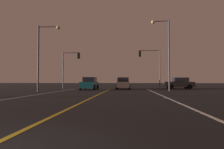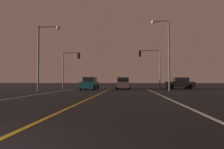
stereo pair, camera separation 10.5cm
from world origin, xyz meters
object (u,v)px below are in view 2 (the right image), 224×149
object	(u,v)px
car_oncoming	(90,84)
traffic_light_near_left	(71,62)
street_lamp_left_mid	(44,49)
street_lamp_right_far	(165,46)
car_crossing_side	(179,83)
car_ahead_far	(123,83)
traffic_light_near_right	(150,60)

from	to	relation	value
car_oncoming	traffic_light_near_left	xyz separation A→B (m)	(-3.36, 2.46, 3.24)
street_lamp_left_mid	car_oncoming	bearing A→B (deg)	49.82
street_lamp_left_mid	street_lamp_right_far	bearing A→B (deg)	9.85
car_oncoming	street_lamp_left_mid	xyz separation A→B (m)	(-4.22, -5.00, 3.97)
car_oncoming	traffic_light_near_left	distance (m)	5.27
car_crossing_side	street_lamp_right_far	xyz separation A→B (m)	(-3.45, -6.88, 4.53)
car_oncoming	traffic_light_near_left	bearing A→B (deg)	-126.20
car_ahead_far	car_oncoming	size ratio (longest dim) A/B	1.00
car_ahead_far	street_lamp_left_mid	bearing A→B (deg)	131.21
car_ahead_far	traffic_light_near_right	bearing A→B (deg)	-92.83
car_ahead_far	street_lamp_left_mid	distance (m)	12.26
traffic_light_near_left	street_lamp_right_far	size ratio (longest dim) A/B	0.65
car_oncoming	car_crossing_side	xyz separation A→B (m)	(13.05, 4.29, 0.00)
traffic_light_near_left	car_oncoming	bearing A→B (deg)	-36.20
traffic_light_near_right	traffic_light_near_left	bearing A→B (deg)	0.00
traffic_light_near_right	traffic_light_near_left	world-z (taller)	traffic_light_near_right
traffic_light_near_right	street_lamp_right_far	size ratio (longest dim) A/B	0.67
car_crossing_side	traffic_light_near_left	size ratio (longest dim) A/B	0.78
street_lamp_left_mid	street_lamp_right_far	world-z (taller)	street_lamp_right_far
car_ahead_far	traffic_light_near_left	size ratio (longest dim) A/B	0.78
car_oncoming	car_crossing_side	distance (m)	13.74
traffic_light_near_right	street_lamp_right_far	xyz separation A→B (m)	(1.24, -5.05, 1.13)
car_ahead_far	car_oncoming	bearing A→B (deg)	120.42
car_crossing_side	street_lamp_right_far	distance (m)	8.93
traffic_light_near_right	street_lamp_left_mid	bearing A→B (deg)	30.63
car_ahead_far	traffic_light_near_left	distance (m)	8.51
car_oncoming	street_lamp_left_mid	distance (m)	7.65
traffic_light_near_left	car_crossing_side	bearing A→B (deg)	6.37
car_ahead_far	street_lamp_right_far	size ratio (longest dim) A/B	0.51
car_crossing_side	traffic_light_near_left	bearing A→B (deg)	6.37
car_ahead_far	traffic_light_near_left	world-z (taller)	traffic_light_near_left
street_lamp_right_far	street_lamp_left_mid	bearing A→B (deg)	9.85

